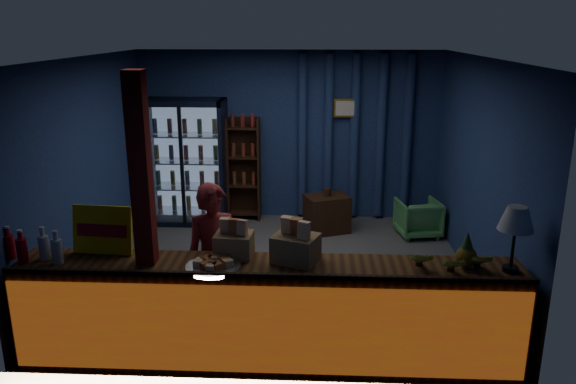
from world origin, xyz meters
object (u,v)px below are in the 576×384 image
at_px(table_lamp, 516,221).
at_px(pastry_tray, 213,265).
at_px(green_chair, 418,218).
at_px(shopkeeper, 215,261).

bearing_deg(table_lamp, pastry_tray, -178.64).
bearing_deg(green_chair, pastry_tray, 45.16).
bearing_deg(green_chair, shopkeeper, 38.90).
bearing_deg(shopkeeper, green_chair, 29.14).
height_order(green_chair, table_lamp, table_lamp).
relative_size(green_chair, table_lamp, 1.03).
distance_m(green_chair, table_lamp, 3.53).
distance_m(shopkeeper, table_lamp, 2.72).
distance_m(shopkeeper, pastry_tray, 0.63).
xyz_separation_m(green_chair, table_lamp, (0.15, -3.34, 1.13)).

